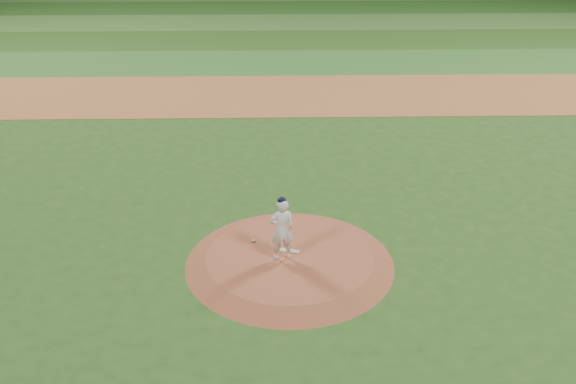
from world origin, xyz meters
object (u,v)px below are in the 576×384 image
(pitchers_mound, at_px, (290,259))
(pitching_rubber, at_px, (289,251))
(pitcher_on_mound, at_px, (282,229))
(rosin_bag, at_px, (253,241))

(pitchers_mound, xyz_separation_m, pitching_rubber, (-0.02, 0.21, 0.14))
(pitching_rubber, bearing_deg, pitcher_on_mound, -101.68)
(pitching_rubber, height_order, pitcher_on_mound, pitcher_on_mound)
(pitcher_on_mound, bearing_deg, pitching_rubber, 61.14)
(pitching_rubber, distance_m, pitcher_on_mound, 0.95)
(pitchers_mound, relative_size, pitcher_on_mound, 3.08)
(rosin_bag, xyz_separation_m, pitcher_on_mound, (0.77, -0.85, 0.85))
(rosin_bag, height_order, pitcher_on_mound, pitcher_on_mound)
(rosin_bag, bearing_deg, pitchers_mound, -36.10)
(pitching_rubber, xyz_separation_m, pitcher_on_mound, (-0.19, -0.34, 0.86))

